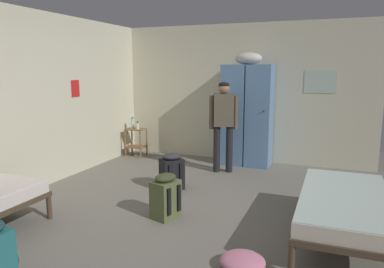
# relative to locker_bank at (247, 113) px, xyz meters

# --- Properties ---
(ground_plane) EXTENTS (9.31, 9.31, 0.00)m
(ground_plane) POSITION_rel_locker_bank_xyz_m (-0.18, -2.63, -0.97)
(ground_plane) COLOR slate
(room_backdrop) EXTENTS (4.90, 5.88, 2.62)m
(room_backdrop) POSITION_rel_locker_bank_xyz_m (-1.49, -1.28, 0.34)
(room_backdrop) COLOR beige
(room_backdrop) RESTS_ON ground_plane
(locker_bank) EXTENTS (0.90, 0.55, 2.07)m
(locker_bank) POSITION_rel_locker_bank_xyz_m (0.00, 0.00, 0.00)
(locker_bank) COLOR #5B84B2
(locker_bank) RESTS_ON ground_plane
(shelf_unit) EXTENTS (0.38, 0.30, 0.57)m
(shelf_unit) POSITION_rel_locker_bank_xyz_m (-2.27, -0.17, -0.62)
(shelf_unit) COLOR brown
(shelf_unit) RESTS_ON ground_plane
(bed_right) EXTENTS (0.90, 1.90, 0.49)m
(bed_right) POSITION_rel_locker_bank_xyz_m (1.66, -2.68, -0.59)
(bed_right) COLOR #473828
(bed_right) RESTS_ON ground_plane
(person_traveler) EXTENTS (0.47, 0.30, 1.56)m
(person_traveler) POSITION_rel_locker_bank_xyz_m (-0.26, -0.67, -0.03)
(person_traveler) COLOR black
(person_traveler) RESTS_ON ground_plane
(water_bottle) EXTENTS (0.07, 0.07, 0.23)m
(water_bottle) POSITION_rel_locker_bank_xyz_m (-2.35, -0.15, -0.29)
(water_bottle) COLOR silver
(water_bottle) RESTS_ON shelf_unit
(lotion_bottle) EXTENTS (0.06, 0.06, 0.16)m
(lotion_bottle) POSITION_rel_locker_bank_xyz_m (-2.20, -0.21, -0.33)
(lotion_bottle) COLOR white
(lotion_bottle) RESTS_ON shelf_unit
(backpack_black) EXTENTS (0.42, 0.41, 0.55)m
(backpack_black) POSITION_rel_locker_bank_xyz_m (-0.70, -1.85, -0.71)
(backpack_black) COLOR black
(backpack_black) RESTS_ON ground_plane
(backpack_olive) EXTENTS (0.39, 0.38, 0.55)m
(backpack_olive) POSITION_rel_locker_bank_xyz_m (-0.32, -2.85, -0.71)
(backpack_olive) COLOR #566038
(backpack_olive) RESTS_ON ground_plane
(clothes_pile_pink) EXTENTS (0.41, 0.39, 0.14)m
(clothes_pile_pink) POSITION_rel_locker_bank_xyz_m (0.82, -3.65, -0.90)
(clothes_pile_pink) COLOR pink
(clothes_pile_pink) RESTS_ON ground_plane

